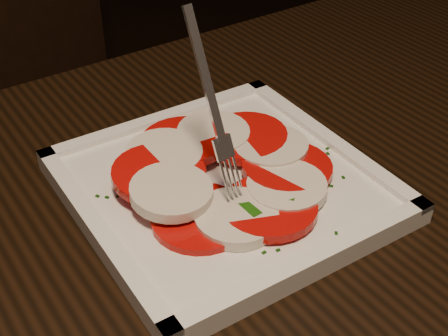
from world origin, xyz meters
name	(u,v)px	position (x,y,z in m)	size (l,w,h in m)	color
chair	(41,78)	(0.15, 0.79, 0.53)	(0.53, 0.53, 0.93)	black
plate	(224,188)	(0.19, 0.08, 0.76)	(0.26, 0.26, 0.01)	white
caprese_salad	(224,172)	(0.19, 0.08, 0.78)	(0.23, 0.22, 0.03)	#C20405
fork	(205,97)	(0.17, 0.07, 0.86)	(0.03, 0.06, 0.14)	white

